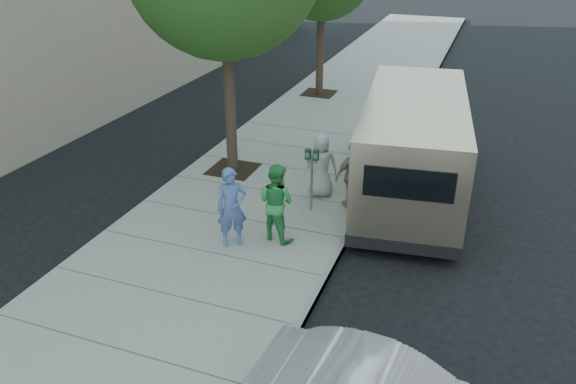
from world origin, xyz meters
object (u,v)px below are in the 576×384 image
object	(u,v)px
van	(413,145)
person_green_shirt	(276,202)
person_officer	(232,207)
parking_meter	(312,167)
person_gray_shirt	(321,165)
person_striped_polo	(353,175)

from	to	relation	value
van	person_green_shirt	bearing A→B (deg)	-130.67
van	person_officer	xyz separation A→B (m)	(-2.95, -3.84, -0.32)
parking_meter	person_gray_shirt	xyz separation A→B (m)	(-0.03, 0.82, -0.29)
van	person_gray_shirt	bearing A→B (deg)	-158.58
person_gray_shirt	person_striped_polo	distance (m)	0.91
parking_meter	person_officer	size ratio (longest dim) A/B	0.88
parking_meter	person_gray_shirt	bearing A→B (deg)	89.65
person_gray_shirt	parking_meter	bearing A→B (deg)	71.66
person_striped_polo	person_gray_shirt	bearing A→B (deg)	-64.10
van	person_striped_polo	size ratio (longest dim) A/B	4.40
parking_meter	person_officer	bearing A→B (deg)	-119.78
parking_meter	person_striped_polo	xyz separation A→B (m)	(0.83, 0.51, -0.29)
van	person_green_shirt	distance (m)	3.98
van	person_green_shirt	world-z (taller)	van
person_green_shirt	person_gray_shirt	world-z (taller)	person_green_shirt
parking_meter	person_officer	distance (m)	2.23
van	person_striped_polo	world-z (taller)	van
van	person_striped_polo	xyz separation A→B (m)	(-1.08, -1.36, -0.38)
parking_meter	person_gray_shirt	size ratio (longest dim) A/B	0.95
parking_meter	person_green_shirt	distance (m)	1.48
van	person_gray_shirt	xyz separation A→B (m)	(-1.94, -1.06, -0.38)
van	parking_meter	bearing A→B (deg)	-142.78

